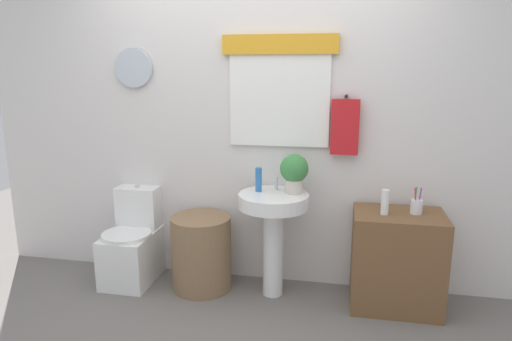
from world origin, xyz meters
TOP-DOWN VIEW (x-y plane):
  - back_wall at (0.00, 1.15)m, footprint 4.40×0.18m
  - toilet at (-0.94, 0.88)m, footprint 0.38×0.51m
  - laundry_hamper at (-0.36, 0.85)m, footprint 0.46×0.46m
  - pedestal_sink at (0.20, 0.85)m, footprint 0.51×0.51m
  - faucet at (0.20, 0.97)m, footprint 0.03×0.03m
  - wooden_cabinet at (1.08, 0.85)m, footprint 0.62×0.44m
  - soap_bottle at (0.08, 0.90)m, footprint 0.05×0.05m
  - potted_plant at (0.34, 0.91)m, footprint 0.21×0.21m
  - lotion_bottle at (0.98, 0.81)m, footprint 0.05×0.05m
  - toothbrush_cup at (1.19, 0.87)m, footprint 0.08×0.08m

SIDE VIEW (x-z plane):
  - toilet at x=-0.94m, z-range -0.09..0.66m
  - laundry_hamper at x=-0.36m, z-range 0.00..0.57m
  - wooden_cabinet at x=1.08m, z-range 0.00..0.70m
  - pedestal_sink at x=0.20m, z-range 0.20..0.99m
  - toothbrush_cup at x=1.19m, z-range 0.66..0.84m
  - lotion_bottle at x=0.98m, z-range 0.70..0.87m
  - faucet at x=0.20m, z-range 0.79..0.89m
  - soap_bottle at x=0.08m, z-range 0.79..0.97m
  - potted_plant at x=0.34m, z-range 0.81..1.09m
  - back_wall at x=0.00m, z-range 0.00..2.60m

